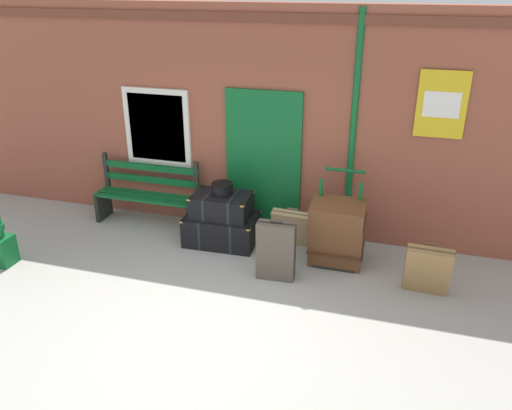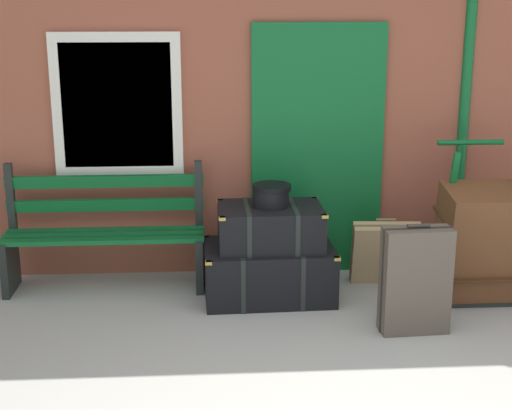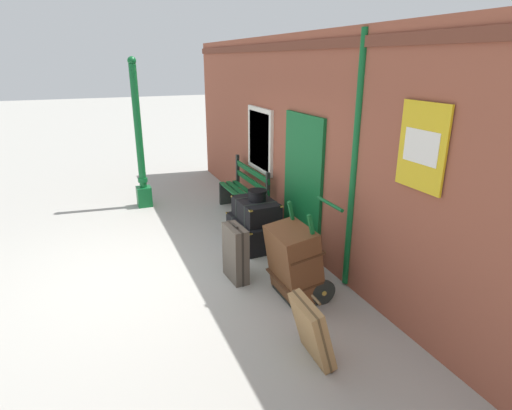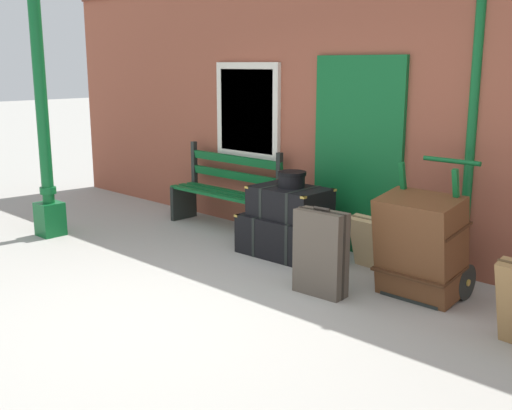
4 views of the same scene
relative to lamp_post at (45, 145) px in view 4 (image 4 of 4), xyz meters
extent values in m
plane|color=#A3A099|center=(2.94, -0.46, -1.09)|extent=(60.00, 60.00, 0.00)
cube|color=brown|center=(2.94, 2.14, 0.51)|extent=(10.40, 0.30, 3.20)
cube|color=#0F5B28|center=(3.02, 1.97, -0.04)|extent=(1.10, 0.05, 2.10)
cube|color=#093718|center=(3.02, 1.96, -0.04)|extent=(0.06, 0.02, 2.10)
cube|color=silver|center=(1.38, 1.97, 0.36)|extent=(1.04, 0.06, 1.16)
cube|color=silver|center=(1.38, 1.95, 0.36)|extent=(0.88, 0.02, 1.00)
cylinder|color=#0F5B28|center=(4.25, 1.99, 0.51)|extent=(0.09, 0.09, 3.14)
cube|color=#0F5B28|center=(0.00, 0.00, -0.89)|extent=(0.28, 0.28, 0.40)
cylinder|color=#0F5B28|center=(0.00, 0.00, 0.49)|extent=(0.14, 0.14, 2.36)
cylinder|color=#0F5B28|center=(0.00, 0.00, -0.54)|extent=(0.19, 0.19, 0.08)
cube|color=#0F5B28|center=(1.27, 1.50, -0.64)|extent=(1.60, 0.09, 0.04)
cube|color=#0F5B28|center=(1.27, 1.64, -0.64)|extent=(1.60, 0.09, 0.04)
cube|color=#0F5B28|center=(1.27, 1.78, -0.64)|extent=(1.60, 0.09, 0.04)
cube|color=#0F5B28|center=(1.27, 1.84, -0.44)|extent=(1.60, 0.05, 0.10)
cube|color=#0F5B28|center=(1.27, 1.84, -0.24)|extent=(1.60, 0.05, 0.10)
cube|color=black|center=(0.51, 1.64, -0.87)|extent=(0.06, 0.40, 0.45)
cube|color=black|center=(0.51, 1.84, -0.36)|extent=(0.06, 0.06, 0.56)
cube|color=black|center=(2.03, 1.64, -0.87)|extent=(0.06, 0.40, 0.45)
cube|color=black|center=(2.03, 1.84, -0.36)|extent=(0.06, 0.06, 0.56)
cube|color=black|center=(2.57, 1.39, -0.88)|extent=(1.02, 0.67, 0.42)
cube|color=black|center=(2.35, 1.38, -0.88)|extent=(0.06, 0.65, 0.43)
cube|color=black|center=(2.80, 1.40, -0.88)|extent=(0.06, 0.65, 0.43)
cube|color=#B79338|center=(2.10, 1.07, -0.69)|extent=(0.05, 0.05, 0.02)
cube|color=#B79338|center=(3.06, 1.11, -0.69)|extent=(0.05, 0.05, 0.02)
cube|color=#B79338|center=(2.08, 1.67, -0.69)|extent=(0.05, 0.05, 0.02)
cube|color=#B79338|center=(3.04, 1.71, -0.69)|extent=(0.05, 0.05, 0.02)
cube|color=silver|center=(2.59, 1.08, -0.88)|extent=(0.36, 0.01, 0.10)
cube|color=black|center=(2.58, 1.39, -0.51)|extent=(0.81, 0.55, 0.32)
cube|color=black|center=(2.40, 1.39, -0.51)|extent=(0.05, 0.55, 0.33)
cube|color=black|center=(2.76, 1.39, -0.51)|extent=(0.05, 0.55, 0.33)
cube|color=#B79338|center=(2.21, 1.13, -0.37)|extent=(0.05, 0.05, 0.02)
cube|color=#B79338|center=(2.97, 1.15, -0.37)|extent=(0.05, 0.05, 0.02)
cube|color=#B79338|center=(2.20, 1.63, -0.37)|extent=(0.05, 0.05, 0.02)
cube|color=#B79338|center=(2.96, 1.65, -0.37)|extent=(0.05, 0.05, 0.02)
cylinder|color=black|center=(2.58, 1.41, -0.27)|extent=(0.28, 0.28, 0.17)
cylinder|color=black|center=(2.59, 1.41, -0.20)|extent=(0.30, 0.30, 0.04)
cube|color=black|center=(4.22, 1.20, -1.08)|extent=(0.56, 0.28, 0.03)
cube|color=#0F5B28|center=(3.97, 1.40, -0.51)|extent=(0.04, 0.33, 1.17)
cube|color=#0F5B28|center=(4.47, 1.40, -0.51)|extent=(0.04, 0.33, 1.17)
cylinder|color=#0F5B28|center=(4.22, 1.69, 0.07)|extent=(0.54, 0.04, 0.04)
cylinder|color=black|center=(3.90, 1.46, -0.93)|extent=(0.04, 0.32, 0.32)
cylinder|color=#B79338|center=(3.90, 1.46, -0.93)|extent=(0.07, 0.06, 0.06)
cylinder|color=black|center=(4.54, 1.46, -0.93)|extent=(0.04, 0.32, 0.32)
cylinder|color=#B79338|center=(4.54, 1.46, -0.93)|extent=(0.07, 0.06, 0.06)
cube|color=brown|center=(4.22, 1.22, -0.62)|extent=(0.68, 0.57, 0.94)
cube|color=#432715|center=(4.22, 1.22, -0.82)|extent=(0.70, 0.46, 0.09)
cube|color=#432715|center=(4.22, 1.22, -0.43)|extent=(0.70, 0.46, 0.09)
cube|color=tan|center=(3.55, 1.60, -0.82)|extent=(0.56, 0.31, 0.54)
cylinder|color=brown|center=(3.55, 1.63, -0.55)|extent=(0.16, 0.04, 0.03)
cube|color=brown|center=(3.55, 1.60, -0.82)|extent=(0.57, 0.20, 0.52)
cube|color=#51473D|center=(3.55, 0.70, -0.71)|extent=(0.49, 0.22, 0.76)
cylinder|color=#302A24|center=(3.55, 0.70, -0.31)|extent=(0.16, 0.04, 0.03)
cube|color=#2C2721|center=(3.55, 0.70, -0.71)|extent=(0.49, 0.06, 0.77)
camera|label=1|loc=(4.89, -4.74, 2.42)|focal=36.08mm
camera|label=2|loc=(2.12, -4.14, 1.21)|focal=52.69mm
camera|label=3|loc=(8.34, -0.99, 1.74)|focal=29.41mm
camera|label=4|loc=(6.78, -3.49, 0.92)|focal=43.71mm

